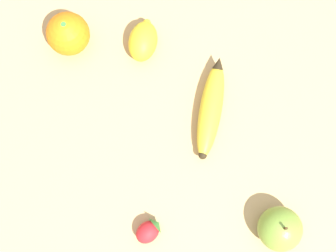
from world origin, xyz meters
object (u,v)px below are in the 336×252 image
object	(u,v)px
banana	(211,108)
lemon	(143,41)
orange	(68,34)
strawberry	(149,231)
apple	(280,229)

from	to	relation	value
banana	lemon	size ratio (longest dim) A/B	2.24
orange	strawberry	distance (m)	0.39
apple	strawberry	bearing A→B (deg)	-88.46
banana	apple	world-z (taller)	apple
banana	lemon	distance (m)	0.18
banana	apple	xyz separation A→B (m)	(0.22, 0.11, 0.01)
strawberry	apple	xyz separation A→B (m)	(-0.01, 0.22, 0.02)
strawberry	lemon	distance (m)	0.35
orange	lemon	distance (m)	0.14
orange	lemon	bearing A→B (deg)	87.25
orange	strawberry	world-z (taller)	orange
banana	strawberry	bearing A→B (deg)	163.54
strawberry	lemon	bearing A→B (deg)	51.93
orange	apple	bearing A→B (deg)	47.48
banana	orange	xyz separation A→B (m)	(-0.14, -0.27, 0.02)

